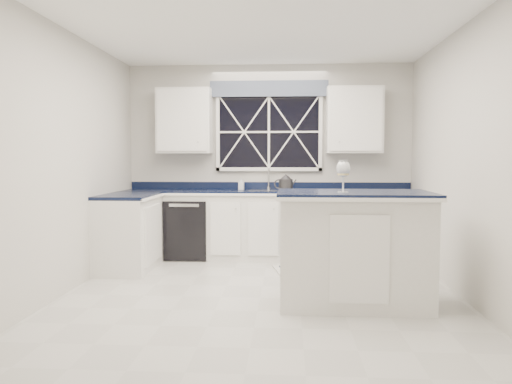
# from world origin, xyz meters

# --- Properties ---
(ground) EXTENTS (4.50, 4.50, 0.00)m
(ground) POSITION_xyz_m (0.00, 0.00, 0.00)
(ground) COLOR #BBBBB5
(ground) RESTS_ON ground
(back_wall) EXTENTS (4.00, 0.10, 2.70)m
(back_wall) POSITION_xyz_m (0.00, 2.25, 1.35)
(back_wall) COLOR beige
(back_wall) RESTS_ON ground
(base_cabinets) EXTENTS (3.99, 1.60, 0.90)m
(base_cabinets) POSITION_xyz_m (-0.33, 1.78, 0.45)
(base_cabinets) COLOR white
(base_cabinets) RESTS_ON ground
(countertop) EXTENTS (3.98, 0.64, 0.04)m
(countertop) POSITION_xyz_m (0.00, 1.95, 0.92)
(countertop) COLOR black
(countertop) RESTS_ON base_cabinets
(dishwasher) EXTENTS (0.60, 0.58, 0.82)m
(dishwasher) POSITION_xyz_m (-1.10, 1.95, 0.41)
(dishwasher) COLOR black
(dishwasher) RESTS_ON ground
(window) EXTENTS (1.65, 0.09, 1.26)m
(window) POSITION_xyz_m (0.00, 2.20, 1.83)
(window) COLOR black
(window) RESTS_ON ground
(upper_cabinets) EXTENTS (3.10, 0.34, 0.90)m
(upper_cabinets) POSITION_xyz_m (0.00, 2.08, 1.90)
(upper_cabinets) COLOR white
(upper_cabinets) RESTS_ON ground
(faucet) EXTENTS (0.05, 0.20, 0.30)m
(faucet) POSITION_xyz_m (0.00, 2.14, 1.10)
(faucet) COLOR #B6B6B9
(faucet) RESTS_ON countertop
(island) EXTENTS (1.44, 0.88, 1.07)m
(island) POSITION_xyz_m (0.89, -0.15, 0.54)
(island) COLOR white
(island) RESTS_ON ground
(rug) EXTENTS (1.44, 1.05, 0.02)m
(rug) POSITION_xyz_m (0.80, 1.17, 0.01)
(rug) COLOR beige
(rug) RESTS_ON ground
(kettle) EXTENTS (0.31, 0.24, 0.23)m
(kettle) POSITION_xyz_m (0.24, 1.95, 1.04)
(kettle) COLOR #2D2D30
(kettle) RESTS_ON countertop
(wine_glass) EXTENTS (0.13, 0.13, 0.30)m
(wine_glass) POSITION_xyz_m (0.78, -0.27, 1.28)
(wine_glass) COLOR silver
(wine_glass) RESTS_ON island
(soap_bottle) EXTENTS (0.08, 0.08, 0.17)m
(soap_bottle) POSITION_xyz_m (-0.38, 2.08, 1.02)
(soap_bottle) COLOR silver
(soap_bottle) RESTS_ON countertop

